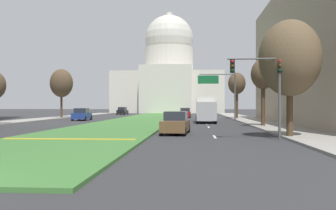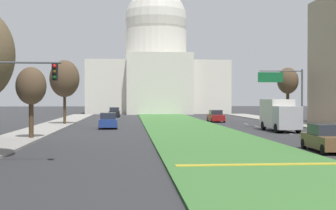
# 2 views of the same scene
# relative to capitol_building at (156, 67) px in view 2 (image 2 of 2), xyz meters

# --- Properties ---
(ground_plane) EXTENTS (260.00, 260.00, 0.00)m
(ground_plane) POSITION_rel_capitol_building_xyz_m (0.00, -48.03, -10.38)
(ground_plane) COLOR #333335
(grass_median) EXTENTS (8.89, 87.70, 0.14)m
(grass_median) POSITION_rel_capitol_building_xyz_m (0.00, -52.91, -10.31)
(grass_median) COLOR #427A38
(grass_median) RESTS_ON ground_plane
(median_curb_nose) EXTENTS (8.00, 0.50, 0.04)m
(median_curb_nose) POSITION_rel_capitol_building_xyz_m (0.00, -84.43, -10.22)
(median_curb_nose) COLOR gold
(median_curb_nose) RESTS_ON grass_median
(lane_dashes_right) EXTENTS (0.16, 57.20, 0.01)m
(lane_dashes_right) POSITION_rel_capitol_building_xyz_m (8.80, -52.40, -10.38)
(lane_dashes_right) COLOR silver
(lane_dashes_right) RESTS_ON ground_plane
(sidewalk_left) EXTENTS (4.00, 87.70, 0.15)m
(sidewalk_left) POSITION_rel_capitol_building_xyz_m (-15.16, -57.78, -10.31)
(sidewalk_left) COLOR #9E9991
(sidewalk_left) RESTS_ON ground_plane
(sidewalk_right) EXTENTS (4.00, 87.70, 0.15)m
(sidewalk_right) POSITION_rel_capitol_building_xyz_m (15.16, -57.78, -10.31)
(sidewalk_right) COLOR #9E9991
(sidewalk_right) RESTS_ON ground_plane
(capitol_building) EXTENTS (30.55, 26.11, 29.31)m
(capitol_building) POSITION_rel_capitol_building_xyz_m (0.00, 0.00, 0.00)
(capitol_building) COLOR silver
(capitol_building) RESTS_ON ground_plane
(traffic_light_near_left) EXTENTS (3.34, 0.35, 5.20)m
(traffic_light_near_left) POSITION_rel_capitol_building_xyz_m (-11.81, -82.86, -6.59)
(traffic_light_near_left) COLOR #515456
(traffic_light_near_left) RESTS_ON ground_plane
(overhead_guide_sign) EXTENTS (5.09, 0.20, 6.50)m
(overhead_guide_sign) POSITION_rel_capitol_building_xyz_m (11.03, -56.42, -5.76)
(overhead_guide_sign) COLOR #515456
(overhead_guide_sign) RESTS_ON ground_plane
(street_tree_left_mid) EXTENTS (2.41, 2.41, 5.80)m
(street_tree_left_mid) POSITION_rel_capitol_building_xyz_m (-13.99, -68.15, -6.16)
(street_tree_left_mid) COLOR #4C3823
(street_tree_left_mid) RESTS_ON ground_plane
(street_tree_left_far) EXTENTS (3.65, 3.65, 8.01)m
(street_tree_left_far) POSITION_rel_capitol_building_xyz_m (-14.12, -48.10, -4.69)
(street_tree_left_far) COLOR #4C3823
(street_tree_left_far) RESTS_ON ground_plane
(street_tree_right_far) EXTENTS (2.68, 2.68, 7.22)m
(street_tree_right_far) POSITION_rel_capitol_building_xyz_m (14.00, -48.53, -4.94)
(street_tree_right_far) COLOR #4C3823
(street_tree_right_far) RESTS_ON ground_plane
(sedan_lead_stopped) EXTENTS (2.13, 4.62, 1.70)m
(sedan_lead_stopped) POSITION_rel_capitol_building_xyz_m (6.02, -78.22, -9.59)
(sedan_lead_stopped) COLOR brown
(sedan_lead_stopped) RESTS_ON ground_plane
(sedan_midblock) EXTENTS (2.11, 4.27, 1.73)m
(sedan_midblock) POSITION_rel_capitol_building_xyz_m (-8.46, -55.29, -9.57)
(sedan_midblock) COLOR navy
(sedan_midblock) RESTS_ON ground_plane
(sedan_distant) EXTENTS (1.93, 4.64, 1.66)m
(sedan_distant) POSITION_rel_capitol_building_xyz_m (5.83, -42.56, -9.60)
(sedan_distant) COLOR maroon
(sedan_distant) RESTS_ON ground_plane
(sedan_far_horizon) EXTENTS (1.91, 4.64, 1.71)m
(sedan_far_horizon) POSITION_rel_capitol_building_xyz_m (-8.76, -24.85, -9.58)
(sedan_far_horizon) COLOR black
(sedan_far_horizon) RESTS_ON ground_plane
(box_truck_delivery) EXTENTS (2.40, 6.40, 3.20)m
(box_truck_delivery) POSITION_rel_capitol_building_xyz_m (8.81, -60.87, -8.71)
(box_truck_delivery) COLOR #BCBCC1
(box_truck_delivery) RESTS_ON ground_plane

